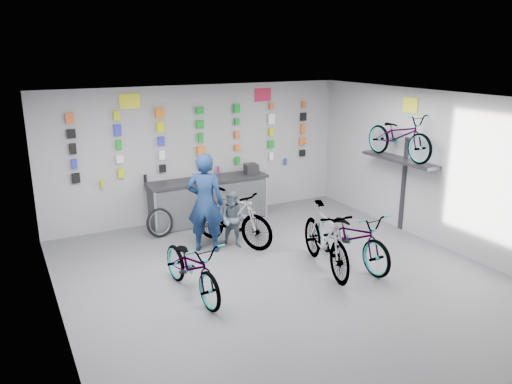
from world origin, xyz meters
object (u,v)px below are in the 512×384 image
bike_right (352,236)px  counter (209,201)px  bike_left (192,266)px  bike_service (232,217)px  clerk (205,203)px  customer (233,219)px  bike_center (326,238)px

bike_right → counter: bearing=111.2°
bike_left → bike_service: bearing=42.4°
clerk → customer: bearing=-156.7°
bike_right → clerk: clerk is taller
bike_left → customer: (1.42, 1.50, 0.09)m
bike_left → bike_service: 2.17m
bike_center → bike_service: 2.05m
bike_right → customer: 2.31m
bike_service → bike_center: bearing=-91.0°
bike_left → bike_right: (2.98, -0.20, 0.04)m
clerk → customer: (0.54, -0.08, -0.39)m
bike_right → customer: customer is taller
bike_left → bike_service: size_ratio=0.97×
counter → customer: 1.58m
bike_right → clerk: size_ratio=1.03×
bike_center → customer: bearing=132.0°
bike_center → customer: 1.96m
bike_right → customer: size_ratio=1.73×
bike_left → bike_service: (1.45, 1.61, 0.09)m
counter → clerk: (-0.68, -1.49, 0.47)m
bike_center → clerk: (-1.51, 1.78, 0.37)m
bike_left → clerk: size_ratio=0.95×
bike_service → clerk: (-0.57, -0.03, 0.39)m
clerk → bike_left: bearing=93.0°
bike_center → clerk: bearing=142.6°
counter → bike_right: size_ratio=1.37×
bike_service → clerk: size_ratio=0.99×
bike_right → bike_service: (-1.53, 1.82, 0.05)m
bike_center → clerk: 2.37m
bike_left → bike_right: size_ratio=0.93×
bike_service → customer: 0.12m
bike_left → clerk: 1.87m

